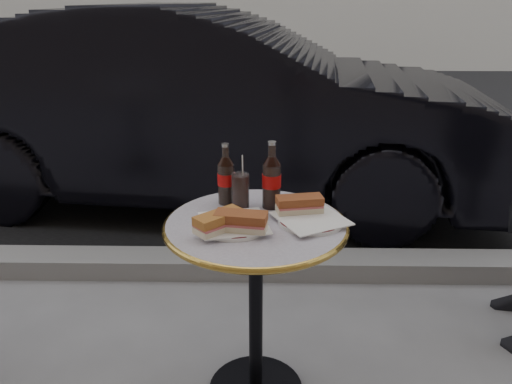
{
  "coord_description": "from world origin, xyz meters",
  "views": [
    {
      "loc": [
        0.03,
        -1.51,
        1.44
      ],
      "look_at": [
        0.0,
        0.05,
        0.82
      ],
      "focal_mm": 35.0,
      "sensor_mm": 36.0,
      "label": 1
    }
  ],
  "objects_px": {
    "cola_bottle_right": "(272,175)",
    "plate_right": "(311,221)",
    "cola_glass": "(240,191)",
    "plate_left": "(234,225)",
    "cola_bottle_left": "(226,174)",
    "parked_car": "(210,107)",
    "bistro_table": "(256,314)"
  },
  "relations": [
    {
      "from": "bistro_table",
      "to": "cola_bottle_left",
      "type": "distance_m",
      "value": 0.52
    },
    {
      "from": "cola_bottle_right",
      "to": "plate_left",
      "type": "bearing_deg",
      "value": -126.22
    },
    {
      "from": "bistro_table",
      "to": "cola_glass",
      "type": "bearing_deg",
      "value": 116.58
    },
    {
      "from": "cola_bottle_right",
      "to": "parked_car",
      "type": "distance_m",
      "value": 1.95
    },
    {
      "from": "parked_car",
      "to": "cola_bottle_right",
      "type": "bearing_deg",
      "value": -160.95
    },
    {
      "from": "cola_bottle_left",
      "to": "parked_car",
      "type": "height_order",
      "value": "parked_car"
    },
    {
      "from": "cola_bottle_right",
      "to": "plate_right",
      "type": "bearing_deg",
      "value": -44.55
    },
    {
      "from": "bistro_table",
      "to": "cola_bottle_right",
      "type": "height_order",
      "value": "cola_bottle_right"
    },
    {
      "from": "plate_left",
      "to": "bistro_table",
      "type": "bearing_deg",
      "value": 30.25
    },
    {
      "from": "bistro_table",
      "to": "parked_car",
      "type": "height_order",
      "value": "parked_car"
    },
    {
      "from": "plate_left",
      "to": "cola_bottle_left",
      "type": "height_order",
      "value": "cola_bottle_left"
    },
    {
      "from": "cola_bottle_right",
      "to": "cola_glass",
      "type": "bearing_deg",
      "value": -171.45
    },
    {
      "from": "plate_right",
      "to": "parked_car",
      "type": "bearing_deg",
      "value": 105.22
    },
    {
      "from": "cola_bottle_left",
      "to": "cola_bottle_right",
      "type": "relative_size",
      "value": 0.93
    },
    {
      "from": "plate_right",
      "to": "cola_glass",
      "type": "xyz_separation_m",
      "value": [
        -0.24,
        0.11,
        0.06
      ]
    },
    {
      "from": "plate_right",
      "to": "cola_bottle_left",
      "type": "relative_size",
      "value": 0.98
    },
    {
      "from": "plate_left",
      "to": "plate_right",
      "type": "height_order",
      "value": "same"
    },
    {
      "from": "cola_bottle_left",
      "to": "bistro_table",
      "type": "bearing_deg",
      "value": -55.96
    },
    {
      "from": "cola_bottle_left",
      "to": "parked_car",
      "type": "bearing_deg",
      "value": 97.88
    },
    {
      "from": "parked_car",
      "to": "plate_right",
      "type": "bearing_deg",
      "value": -158.23
    },
    {
      "from": "bistro_table",
      "to": "plate_right",
      "type": "height_order",
      "value": "plate_right"
    },
    {
      "from": "cola_glass",
      "to": "parked_car",
      "type": "relative_size",
      "value": 0.03
    },
    {
      "from": "bistro_table",
      "to": "cola_bottle_left",
      "type": "bearing_deg",
      "value": 124.04
    },
    {
      "from": "plate_left",
      "to": "cola_bottle_right",
      "type": "xyz_separation_m",
      "value": [
        0.12,
        0.17,
        0.12
      ]
    },
    {
      "from": "plate_left",
      "to": "cola_bottle_left",
      "type": "distance_m",
      "value": 0.23
    },
    {
      "from": "bistro_table",
      "to": "cola_glass",
      "type": "distance_m",
      "value": 0.45
    },
    {
      "from": "bistro_table",
      "to": "cola_glass",
      "type": "relative_size",
      "value": 5.62
    },
    {
      "from": "cola_bottle_left",
      "to": "cola_bottle_right",
      "type": "xyz_separation_m",
      "value": [
        0.16,
        -0.03,
        0.01
      ]
    },
    {
      "from": "plate_right",
      "to": "cola_bottle_right",
      "type": "relative_size",
      "value": 0.9
    },
    {
      "from": "plate_left",
      "to": "plate_right",
      "type": "relative_size",
      "value": 1.02
    },
    {
      "from": "cola_bottle_left",
      "to": "cola_bottle_right",
      "type": "distance_m",
      "value": 0.17
    },
    {
      "from": "cola_glass",
      "to": "bistro_table",
      "type": "bearing_deg",
      "value": -63.42
    }
  ]
}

